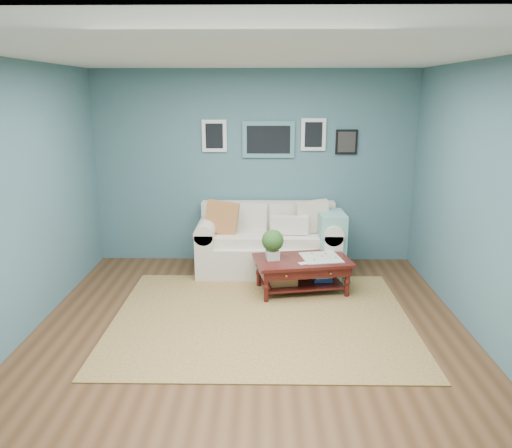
{
  "coord_description": "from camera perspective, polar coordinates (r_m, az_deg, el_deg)",
  "views": [
    {
      "loc": [
        0.13,
        -4.5,
        2.39
      ],
      "look_at": [
        0.04,
        1.0,
        0.93
      ],
      "focal_mm": 35.0,
      "sensor_mm": 36.0,
      "label": 1
    }
  ],
  "objects": [
    {
      "name": "room_shell",
      "position": [
        4.67,
        -0.63,
        2.14
      ],
      "size": [
        5.0,
        5.02,
        2.7
      ],
      "color": "brown",
      "rests_on": "ground"
    },
    {
      "name": "area_rug",
      "position": [
        5.52,
        0.59,
        -10.7
      ],
      "size": [
        3.2,
        2.56,
        0.01
      ],
      "primitive_type": "cube",
      "color": "brown",
      "rests_on": "ground"
    },
    {
      "name": "loveseat",
      "position": [
        6.82,
        2.12,
        -2.02
      ],
      "size": [
        1.96,
        0.89,
        1.01
      ],
      "color": "beige",
      "rests_on": "ground"
    },
    {
      "name": "coffee_table",
      "position": [
        6.11,
        4.73,
        -4.64
      ],
      "size": [
        1.24,
        0.86,
        0.79
      ],
      "rotation": [
        0.0,
        0.0,
        0.18
      ],
      "color": "black",
      "rests_on": "ground"
    }
  ]
}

